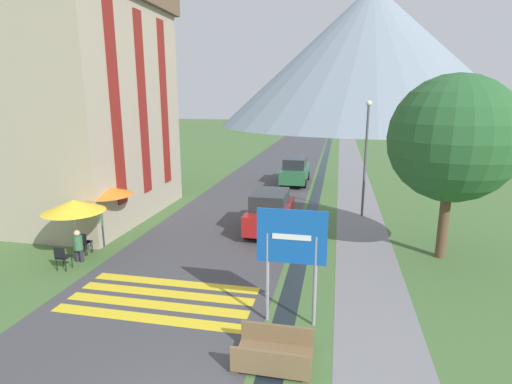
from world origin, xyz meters
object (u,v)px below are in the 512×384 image
person_seated_far (78,244)px  road_sign (291,249)px  person_standing_terrace (99,222)px  cafe_chair_near_right (84,241)px  hotel_building (86,95)px  streetlamp (366,150)px  parked_car_near (270,211)px  tree_by_path (453,139)px  cafe_umbrella_middle_orange (105,191)px  cafe_chair_nearest (62,256)px  footbridge (273,354)px  parked_car_far (295,170)px  cafe_chair_near_left (82,242)px  cafe_umbrella_front_yellow (74,206)px

person_seated_far → road_sign: bearing=-17.2°
person_standing_terrace → cafe_chair_near_right: bearing=-98.7°
hotel_building → streetlamp: size_ratio=1.93×
parked_car_near → streetlamp: bearing=37.8°
hotel_building → person_standing_terrace: bearing=-55.6°
parked_car_near → tree_by_path: tree_by_path is taller
road_sign → cafe_chair_near_right: size_ratio=3.65×
cafe_umbrella_middle_orange → person_seated_far: cafe_umbrella_middle_orange is taller
cafe_chair_near_right → cafe_chair_nearest: same height
footbridge → person_standing_terrace: size_ratio=0.97×
parked_car_far → hotel_building: bearing=-133.3°
hotel_building → parked_car_far: 14.01m
footbridge → cafe_chair_near_left: bearing=149.2°
road_sign → cafe_chair_nearest: 8.36m
road_sign → parked_car_near: road_sign is taller
road_sign → footbridge: road_sign is taller
footbridge → cafe_umbrella_middle_orange: cafe_umbrella_middle_orange is taller
cafe_chair_nearest → tree_by_path: tree_by_path is taller
cafe_chair_near_left → streetlamp: streetlamp is taller
footbridge → cafe_chair_nearest: (-7.87, 3.43, 0.29)m
hotel_building → cafe_chair_near_left: (2.56, -4.89, -5.38)m
road_sign → streetlamp: (2.36, 10.41, 1.25)m
cafe_chair_nearest → streetlamp: (10.39, 8.71, 2.80)m
person_standing_terrace → streetlamp: (10.40, 6.42, 2.30)m
streetlamp → cafe_umbrella_front_yellow: bearing=-143.3°
cafe_chair_near_right → parked_car_far: bearing=64.2°
streetlamp → tree_by_path: 5.59m
cafe_chair_nearest → streetlamp: 13.85m
cafe_chair_near_right → cafe_umbrella_front_yellow: 1.60m
cafe_umbrella_front_yellow → person_seated_far: (0.14, -0.17, -1.37)m
parked_car_near → tree_by_path: size_ratio=0.59×
road_sign → streetlamp: streetlamp is taller
cafe_chair_near_right → person_standing_terrace: bearing=79.6°
parked_car_near → cafe_chair_near_right: bearing=-147.5°
cafe_chair_near_right → cafe_chair_nearest: (0.15, -1.42, 0.00)m
cafe_chair_nearest → person_seated_far: size_ratio=0.71×
road_sign → streetlamp: bearing=77.2°
streetlamp → cafe_chair_nearest: bearing=-140.0°
cafe_umbrella_middle_orange → tree_by_path: size_ratio=0.34×
cafe_umbrella_front_yellow → tree_by_path: size_ratio=0.34×
footbridge → tree_by_path: (5.09, 7.30, 4.15)m
person_seated_far → tree_by_path: (12.87, 3.10, 3.72)m
cafe_chair_near_left → person_standing_terrace: (0.15, 0.94, 0.50)m
cafe_umbrella_front_yellow → person_seated_far: cafe_umbrella_front_yellow is taller
road_sign → tree_by_path: tree_by_path is taller
parked_car_far → cafe_chair_nearest: parked_car_far is taller
footbridge → cafe_chair_near_left: 9.36m
hotel_building → person_seated_far: 8.07m
cafe_chair_near_left → person_standing_terrace: size_ratio=0.49×
person_standing_terrace → cafe_umbrella_front_yellow: bearing=-91.4°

